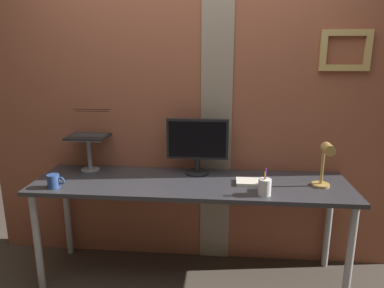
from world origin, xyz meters
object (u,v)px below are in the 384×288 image
object	(u,v)px
desk_lamp	(325,161)
monitor	(197,142)
coffee_mug	(54,181)
laptop	(91,129)
pen_cup	(265,187)

from	to	relation	value
desk_lamp	monitor	bearing A→B (deg)	164.84
desk_lamp	coffee_mug	distance (m)	1.82
laptop	desk_lamp	size ratio (longest dim) A/B	0.94
monitor	pen_cup	bearing A→B (deg)	-39.53
desk_lamp	coffee_mug	bearing A→B (deg)	-175.38
desk_lamp	coffee_mug	world-z (taller)	desk_lamp
pen_cup	coffee_mug	distance (m)	1.40
monitor	laptop	xyz separation A→B (m)	(-0.84, 0.07, 0.07)
monitor	desk_lamp	world-z (taller)	monitor
coffee_mug	desk_lamp	bearing A→B (deg)	4.62
monitor	pen_cup	world-z (taller)	monitor
desk_lamp	coffee_mug	xyz separation A→B (m)	(-1.81, -0.15, -0.15)
laptop	desk_lamp	distance (m)	1.73
laptop	coffee_mug	distance (m)	0.53
desk_lamp	pen_cup	bearing A→B (deg)	-160.08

